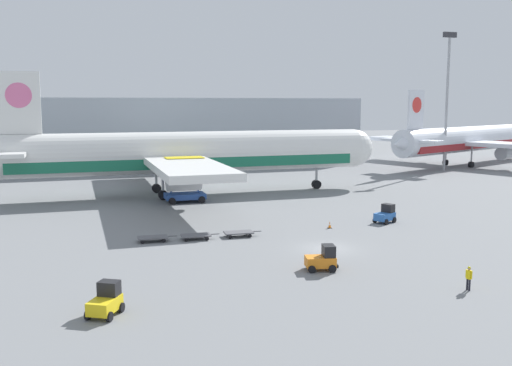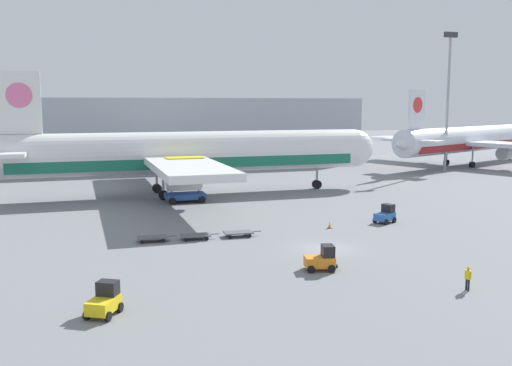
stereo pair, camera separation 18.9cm
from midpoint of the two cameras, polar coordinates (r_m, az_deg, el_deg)
name	(u,v)px [view 2 (the right image)]	position (r m, az deg, el deg)	size (l,w,h in m)	color
ground_plane	(326,249)	(51.87, 7.16, -6.53)	(400.00, 400.00, 0.00)	slate
terminal_building	(147,132)	(120.93, -10.82, 5.01)	(90.00, 18.20, 14.00)	#9EA8B2
light_mast	(448,92)	(116.08, 18.71, 8.58)	(2.80, 0.50, 26.26)	#9EA0A5
airplane_main	(183,154)	(81.06, -7.23, 2.88)	(58.05, 48.06, 17.00)	white
airplane_distant	(468,140)	(127.67, 20.46, 4.03)	(49.68, 42.93, 15.40)	silver
scissor_lift_loader	(185,185)	(75.73, -7.05, -0.22)	(5.22, 3.40, 5.94)	#284C99
baggage_tug_foreground	(322,259)	(45.11, 6.72, -7.59)	(2.69, 2.08, 2.00)	orange
baggage_tug_mid	(105,301)	(36.96, -14.75, -11.33)	(2.53, 2.82, 2.00)	yellow
baggage_tug_far	(386,215)	(63.93, 12.92, -3.11)	(2.81, 2.45, 2.00)	#2D66B7
baggage_dolly_lead	(152,238)	(54.81, -10.22, -5.39)	(3.74, 1.66, 0.48)	#56565B
baggage_dolly_second	(196,235)	(55.06, -5.95, -5.24)	(3.74, 1.66, 0.48)	#56565B
baggage_dolly_third	(239,233)	(55.95, -1.66, -4.99)	(3.74, 1.66, 0.48)	#56565B
ground_crew_near	(468,276)	(42.73, 20.55, -8.74)	(0.28, 0.56, 1.73)	black
traffic_cone_near	(330,225)	(60.14, 7.46, -4.17)	(0.40, 0.40, 0.73)	black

